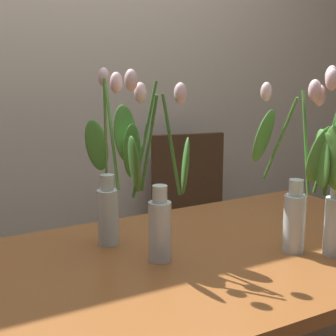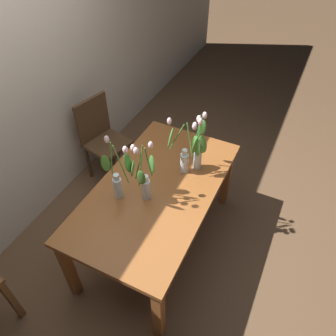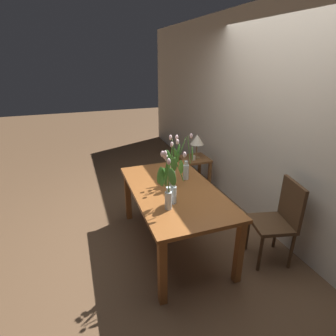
# 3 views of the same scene
# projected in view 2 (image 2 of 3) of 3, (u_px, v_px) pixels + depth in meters

# --- Properties ---
(ground_plane) EXTENTS (18.00, 18.00, 0.00)m
(ground_plane) POSITION_uv_depth(u_px,v_px,m) (158.00, 240.00, 3.10)
(ground_plane) COLOR brown
(room_wall_rear) EXTENTS (9.00, 0.10, 2.70)m
(room_wall_rear) POSITION_uv_depth(u_px,v_px,m) (11.00, 83.00, 2.59)
(room_wall_rear) COLOR beige
(room_wall_rear) RESTS_ON ground
(dining_table) EXTENTS (1.60, 0.90, 0.74)m
(dining_table) POSITION_uv_depth(u_px,v_px,m) (157.00, 195.00, 2.66)
(dining_table) COLOR brown
(dining_table) RESTS_ON ground
(tulip_vase_0) EXTENTS (0.11, 0.23, 0.56)m
(tulip_vase_0) POSITION_uv_depth(u_px,v_px,m) (117.00, 179.00, 2.40)
(tulip_vase_0) COLOR silver
(tulip_vase_0) RESTS_ON dining_table
(tulip_vase_1) EXTENTS (0.22, 0.16, 0.57)m
(tulip_vase_1) POSITION_uv_depth(u_px,v_px,m) (199.00, 148.00, 2.59)
(tulip_vase_1) COLOR silver
(tulip_vase_1) RESTS_ON dining_table
(tulip_vase_2) EXTENTS (0.23, 0.18, 0.56)m
(tulip_vase_2) POSITION_uv_depth(u_px,v_px,m) (144.00, 179.00, 2.38)
(tulip_vase_2) COLOR silver
(tulip_vase_2) RESTS_ON dining_table
(tulip_vase_3) EXTENTS (0.17, 0.27, 0.53)m
(tulip_vase_3) POSITION_uv_depth(u_px,v_px,m) (184.00, 155.00, 2.60)
(tulip_vase_3) COLOR silver
(tulip_vase_3) RESTS_ON dining_table
(dining_chair) EXTENTS (0.48, 0.48, 0.93)m
(dining_chair) POSITION_uv_depth(u_px,v_px,m) (102.00, 136.00, 3.43)
(dining_chair) COLOR #4C331E
(dining_chair) RESTS_ON ground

